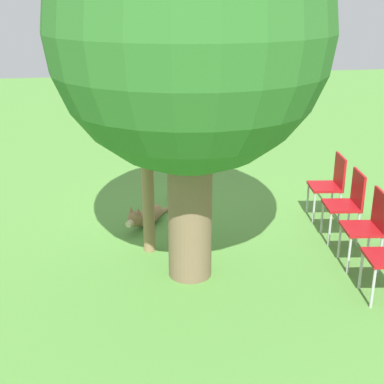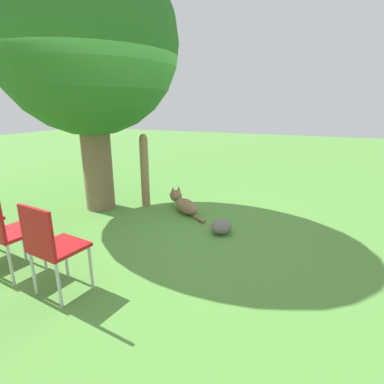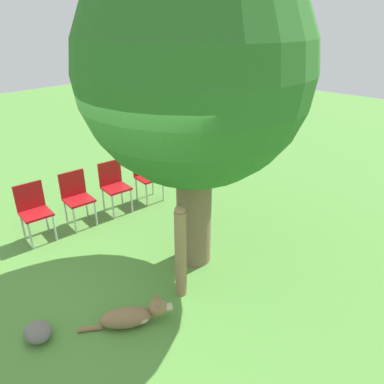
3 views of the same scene
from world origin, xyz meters
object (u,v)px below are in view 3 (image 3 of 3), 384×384
at_px(oak_tree, 194,72).
at_px(red_chair_1, 76,195).
at_px(red_chair_3, 147,173).
at_px(dog, 134,315).
at_px(red_chair_2, 114,183).
at_px(fence_post, 181,251).
at_px(red_chair_0, 33,208).

xyz_separation_m(oak_tree, red_chair_1, (-2.17, -0.57, -2.13)).
height_order(red_chair_1, red_chair_3, same).
distance_m(dog, red_chair_1, 2.73).
bearing_deg(oak_tree, red_chair_2, 176.05).
xyz_separation_m(dog, red_chair_2, (-2.47, 1.60, 0.41)).
relative_size(dog, red_chair_3, 1.00).
bearing_deg(fence_post, dog, -91.83).
bearing_deg(red_chair_2, fence_post, -10.36).
height_order(fence_post, red_chair_0, fence_post).
xyz_separation_m(fence_post, red_chair_0, (-2.65, -0.61, -0.11)).
height_order(fence_post, red_chair_2, fence_post).
distance_m(red_chair_0, red_chair_2, 1.44).
xyz_separation_m(dog, red_chair_0, (-2.62, 0.16, 0.41)).
relative_size(dog, red_chair_1, 1.00).
bearing_deg(red_chair_0, dog, 4.57).
relative_size(red_chair_0, red_chair_3, 1.00).
relative_size(fence_post, red_chair_2, 1.39).
bearing_deg(red_chair_1, oak_tree, 22.90).
distance_m(dog, red_chair_2, 2.97).
height_order(oak_tree, fence_post, oak_tree).
relative_size(dog, red_chair_0, 1.00).
height_order(oak_tree, red_chair_2, oak_tree).
bearing_deg(red_chair_1, fence_post, 5.55).
bearing_deg(oak_tree, red_chair_3, 156.85).
distance_m(fence_post, red_chair_0, 2.72).
distance_m(oak_tree, red_chair_3, 3.06).
bearing_deg(oak_tree, fence_post, -59.65).
relative_size(oak_tree, red_chair_1, 4.44).
bearing_deg(red_chair_3, red_chair_1, -87.91).
xyz_separation_m(fence_post, red_chair_3, (-2.42, 1.55, -0.11)).
distance_m(oak_tree, red_chair_1, 3.09).
distance_m(fence_post, red_chair_2, 2.63).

